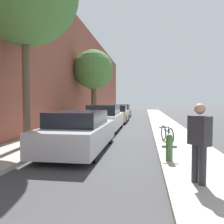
{
  "coord_description": "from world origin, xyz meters",
  "views": [
    {
      "loc": [
        1.46,
        -0.07,
        1.78
      ],
      "look_at": [
        -0.0,
        10.03,
        1.27
      ],
      "focal_mm": 36.23,
      "sensor_mm": 36.0,
      "label": 1
    }
  ],
  "objects": [
    {
      "name": "parked_car_teal",
      "position": [
        -0.97,
        23.83,
        0.66
      ],
      "size": [
        1.84,
        3.95,
        1.39
      ],
      "color": "black",
      "rests_on": "ground"
    },
    {
      "name": "bicycle",
      "position": [
        2.35,
        9.12,
        0.44
      ],
      "size": [
        0.49,
        1.5,
        0.62
      ],
      "rotation": [
        0.0,
        0.0,
        0.22
      ],
      "color": "black",
      "rests_on": "sidewalk_right"
    },
    {
      "name": "ground_plane",
      "position": [
        0.0,
        16.0,
        0.0
      ],
      "size": [
        120.0,
        120.0,
        0.0
      ],
      "primitive_type": "plane",
      "color": "#3D3D3F"
    },
    {
      "name": "fire_hydrant",
      "position": [
        2.14,
        6.28,
        0.5
      ],
      "size": [
        0.4,
        0.19,
        0.74
      ],
      "color": "#47703D",
      "rests_on": "sidewalk_right"
    },
    {
      "name": "parked_car_silver",
      "position": [
        -0.82,
        7.62,
        0.69
      ],
      "size": [
        1.88,
        4.59,
        1.41
      ],
      "color": "black",
      "rests_on": "ground"
    },
    {
      "name": "building_facade_left",
      "position": [
        -4.25,
        16.0,
        4.27
      ],
      "size": [
        0.7,
        52.0,
        8.54
      ],
      "color": "brown",
      "rests_on": "ground"
    },
    {
      "name": "sidewalk_right",
      "position": [
        2.9,
        16.0,
        0.06
      ],
      "size": [
        2.0,
        52.0,
        0.12
      ],
      "color": "#ADA89E",
      "rests_on": "ground"
    },
    {
      "name": "sidewalk_left",
      "position": [
        -2.9,
        16.0,
        0.06
      ],
      "size": [
        2.0,
        52.0,
        0.12
      ],
      "color": "#ADA89E",
      "rests_on": "ground"
    },
    {
      "name": "pedestrian",
      "position": [
        2.54,
        4.59,
        1.02
      ],
      "size": [
        0.43,
        0.49,
        1.61
      ],
      "rotation": [
        0.0,
        0.0,
        -0.98
      ],
      "color": "#2D2D33",
      "rests_on": "sidewalk_right"
    },
    {
      "name": "parked_car_white",
      "position": [
        -0.92,
        13.18,
        0.73
      ],
      "size": [
        1.85,
        4.52,
        1.53
      ],
      "color": "black",
      "rests_on": "ground"
    },
    {
      "name": "street_tree_far",
      "position": [
        -2.52,
        17.36,
        4.16
      ],
      "size": [
        3.08,
        3.08,
        5.62
      ],
      "color": "brown",
      "rests_on": "sidewalk_left"
    },
    {
      "name": "parked_car_champagne",
      "position": [
        -0.78,
        18.54,
        0.67
      ],
      "size": [
        1.71,
        4.21,
        1.41
      ],
      "color": "black",
      "rests_on": "ground"
    }
  ]
}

